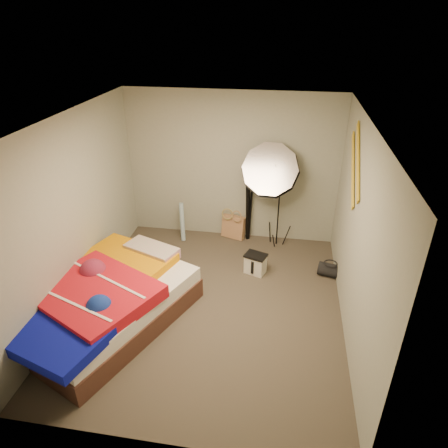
% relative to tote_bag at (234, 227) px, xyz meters
% --- Properties ---
extents(floor, '(4.00, 4.00, 0.00)m').
position_rel_tote_bag_xyz_m(floor, '(-0.06, -1.90, -0.20)').
color(floor, '#4B4438').
rests_on(floor, ground).
extents(ceiling, '(4.00, 4.00, 0.00)m').
position_rel_tote_bag_xyz_m(ceiling, '(-0.06, -1.90, 2.30)').
color(ceiling, silver).
rests_on(ceiling, wall_back).
extents(wall_back, '(3.50, 0.00, 3.50)m').
position_rel_tote_bag_xyz_m(wall_back, '(-0.06, 0.10, 1.05)').
color(wall_back, '#989C8E').
rests_on(wall_back, floor).
extents(wall_front, '(3.50, 0.00, 3.50)m').
position_rel_tote_bag_xyz_m(wall_front, '(-0.06, -3.90, 1.05)').
color(wall_front, '#989C8E').
rests_on(wall_front, floor).
extents(wall_left, '(0.00, 4.00, 4.00)m').
position_rel_tote_bag_xyz_m(wall_left, '(-1.81, -1.90, 1.05)').
color(wall_left, '#989C8E').
rests_on(wall_left, floor).
extents(wall_right, '(0.00, 4.00, 4.00)m').
position_rel_tote_bag_xyz_m(wall_right, '(1.69, -1.90, 1.05)').
color(wall_right, '#989C8E').
rests_on(wall_right, floor).
extents(tote_bag, '(0.44, 0.30, 0.42)m').
position_rel_tote_bag_xyz_m(tote_bag, '(0.00, 0.00, 0.00)').
color(tote_bag, tan).
rests_on(tote_bag, floor).
extents(wrapping_roll, '(0.14, 0.21, 0.67)m').
position_rel_tote_bag_xyz_m(wrapping_roll, '(-0.86, -0.21, 0.13)').
color(wrapping_roll, '#5A93B4').
rests_on(wrapping_roll, floor).
extents(camera_case, '(0.35, 0.29, 0.29)m').
position_rel_tote_bag_xyz_m(camera_case, '(0.48, -1.02, -0.06)').
color(camera_case, silver).
rests_on(camera_case, floor).
extents(duffel_bag, '(0.37, 0.28, 0.20)m').
position_rel_tote_bag_xyz_m(duffel_bag, '(1.59, -0.93, -0.10)').
color(duffel_bag, black).
rests_on(duffel_bag, floor).
extents(wall_stripe_upper, '(0.02, 0.91, 0.78)m').
position_rel_tote_bag_xyz_m(wall_stripe_upper, '(1.67, -1.30, 1.75)').
color(wall_stripe_upper, gold).
rests_on(wall_stripe_upper, wall_right).
extents(wall_stripe_lower, '(0.02, 0.91, 0.78)m').
position_rel_tote_bag_xyz_m(wall_stripe_lower, '(1.67, -1.05, 1.55)').
color(wall_stripe_lower, gold).
rests_on(wall_stripe_lower, wall_right).
extents(bed, '(2.25, 2.69, 0.64)m').
position_rel_tote_bag_xyz_m(bed, '(-1.31, -2.39, 0.12)').
color(bed, '#4E2D23').
rests_on(bed, floor).
extents(photo_umbrella, '(1.12, 0.86, 1.89)m').
position_rel_tote_bag_xyz_m(photo_umbrella, '(0.60, -0.21, 1.15)').
color(photo_umbrella, black).
rests_on(photo_umbrella, floor).
extents(camera_tripod, '(0.10, 0.10, 1.41)m').
position_rel_tote_bag_xyz_m(camera_tripod, '(0.25, -0.02, 0.60)').
color(camera_tripod, black).
rests_on(camera_tripod, floor).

